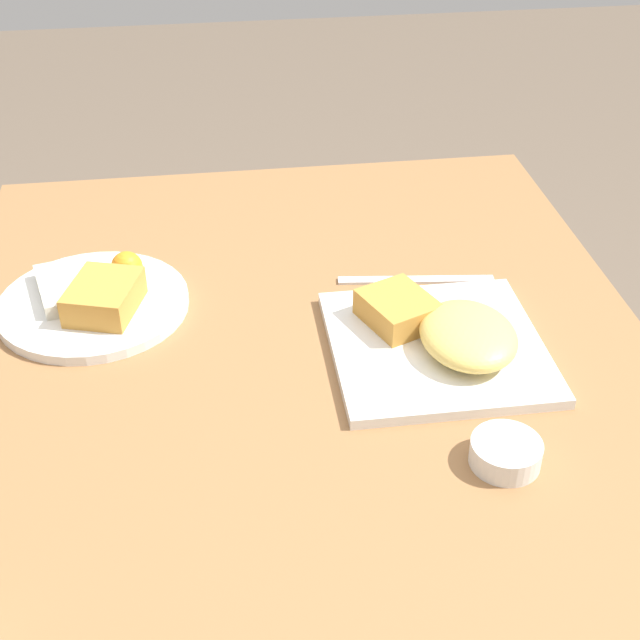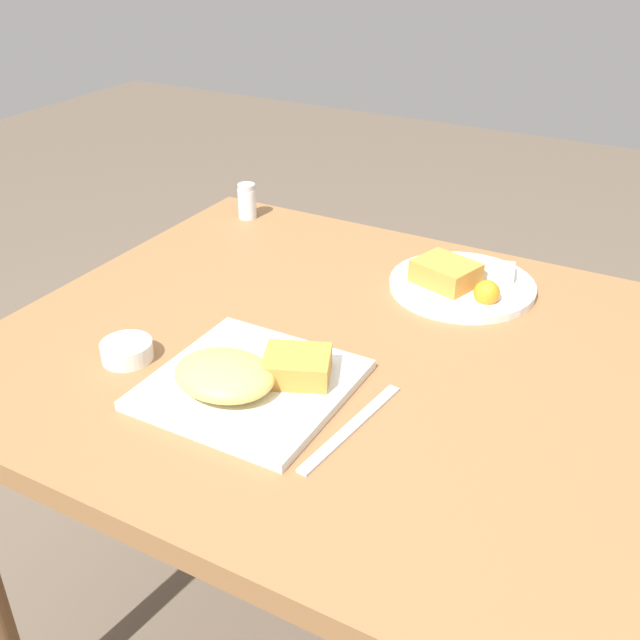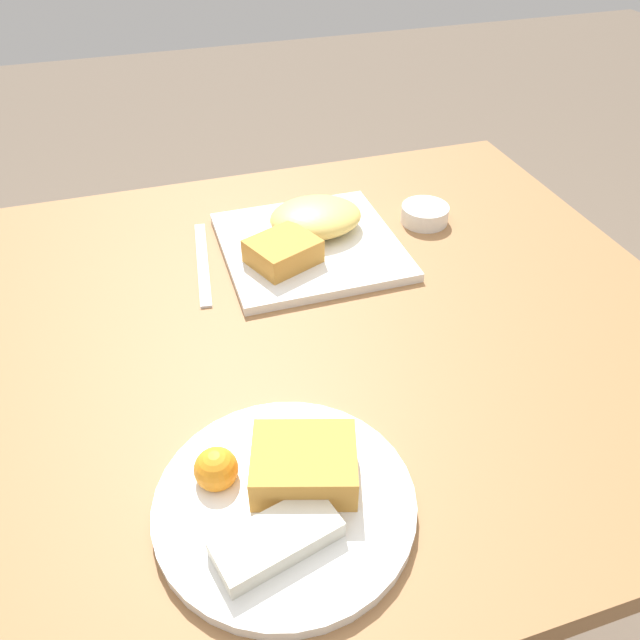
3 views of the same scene
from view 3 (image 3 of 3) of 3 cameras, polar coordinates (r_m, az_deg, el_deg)
name	(u,v)px [view 3 (image 3 of 3)]	position (r m, az deg, el deg)	size (l,w,h in m)	color
ground_plane	(316,600)	(1.45, -0.37, -24.21)	(8.00, 8.00, 0.00)	brown
dining_table	(314,367)	(0.89, -0.55, -4.35)	(1.02, 0.89, 0.77)	olive
plate_square_near	(309,235)	(0.96, -1.03, 7.74)	(0.26, 0.26, 0.06)	white
plate_oval_far	(285,495)	(0.62, -3.25, -15.66)	(0.25, 0.25, 0.05)	white
sauce_ramekin	(425,213)	(1.05, 9.56, 9.58)	(0.08, 0.08, 0.03)	white
butter_knife	(203,263)	(0.95, -10.67, 5.19)	(0.04, 0.22, 0.00)	silver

